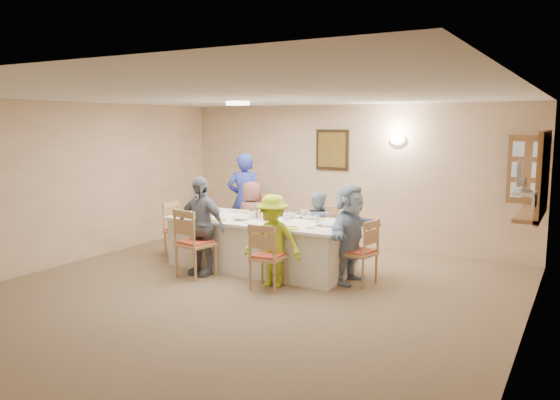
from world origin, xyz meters
The scene contains 49 objects.
ground centered at (0.00, 0.00, 0.00)m, with size 7.00×7.00×0.00m, color #826546.
room_walls centered at (0.00, 0.00, 1.51)m, with size 7.00×7.00×7.00m.
wall_picture centered at (-0.30, 3.46, 1.70)m, with size 0.62×0.05×0.72m.
wall_sconce centered at (0.90, 3.44, 1.90)m, with size 0.26×0.09×0.18m, color white.
ceiling_light centered at (-1.00, 1.50, 2.47)m, with size 0.36×0.36×0.05m, color white.
serving_hatch centered at (3.21, 2.40, 1.50)m, with size 0.06×1.50×1.15m, color brown.
hatch_sill centered at (3.09, 2.40, 0.97)m, with size 0.30×1.50×0.05m, color brown.
shutter_door centered at (2.95, 3.16, 1.50)m, with size 0.55×0.04×1.00m, color brown.
fan_shelf centered at (3.13, 1.05, 1.40)m, with size 0.22×0.36×0.03m, color white.
desk_fan centered at (3.10, 1.05, 1.55)m, with size 0.30×0.30×0.28m, color #A5A5A8, non-canonical shape.
dining_table centered at (-0.46, 1.29, 0.38)m, with size 2.79×1.18×0.76m, color white.
chair_back_left centered at (-1.06, 2.09, 0.49)m, with size 0.47×0.47×0.99m, color tan, non-canonical shape.
chair_back_right centered at (0.14, 2.09, 0.44)m, with size 0.43×0.43×0.89m, color tan, non-canonical shape.
chair_front_left centered at (-1.06, 0.49, 0.49)m, with size 0.47×0.47×0.99m, color tan, non-canonical shape.
chair_front_right centered at (0.14, 0.49, 0.44)m, with size 0.43×0.43×0.89m, color tan, non-canonical shape.
chair_left_end centered at (-2.01, 1.29, 0.45)m, with size 0.43×0.43×0.90m, color tan, non-canonical shape.
chair_right_end centered at (1.09, 1.29, 0.45)m, with size 0.43×0.43×0.90m, color tan, non-canonical shape.
diner_back_left centered at (-1.06, 1.97, 0.61)m, with size 0.60×0.39×1.23m, color brown.
diner_back_right centered at (0.14, 1.97, 0.57)m, with size 0.57×0.45×1.14m, color #8FA6C3.
diner_front_left centered at (-1.06, 0.61, 0.71)m, with size 0.85×0.39×1.42m, color gray.
diner_front_right centered at (0.14, 0.61, 0.62)m, with size 0.86×0.56×1.24m, color #BFE124.
diner_right_end centered at (0.96, 1.29, 0.68)m, with size 0.51×1.29×1.36m, color #A0B7D7.
caregiver centered at (-1.51, 2.44, 0.83)m, with size 0.72×0.64×1.66m, color #2A38AC.
placemat_fl centered at (-1.06, 0.87, 0.76)m, with size 0.35×0.26×0.01m, color #472B19.
plate_fl centered at (-1.06, 0.87, 0.77)m, with size 0.24×0.24×0.02m, color white.
napkin_fl centered at (-0.88, 0.82, 0.77)m, with size 0.14×0.14×0.01m, color yellow.
placemat_fr centered at (0.14, 0.87, 0.76)m, with size 0.34×0.25×0.01m, color #472B19.
plate_fr centered at (0.14, 0.87, 0.77)m, with size 0.22×0.22×0.01m, color white.
napkin_fr centered at (0.32, 0.82, 0.77)m, with size 0.14×0.14×0.01m, color yellow.
placemat_bl centered at (-1.06, 1.71, 0.76)m, with size 0.33×0.25×0.01m, color #472B19.
plate_bl centered at (-1.06, 1.71, 0.77)m, with size 0.24×0.24×0.02m, color white.
napkin_bl centered at (-0.88, 1.66, 0.77)m, with size 0.13×0.13×0.01m, color yellow.
placemat_br centered at (0.14, 1.71, 0.76)m, with size 0.35×0.26×0.01m, color #472B19.
plate_br centered at (0.14, 1.71, 0.77)m, with size 0.24×0.24×0.02m, color white.
napkin_br centered at (0.32, 1.66, 0.77)m, with size 0.14×0.14×0.01m, color yellow.
placemat_le centered at (-1.56, 1.29, 0.76)m, with size 0.32×0.24×0.01m, color #472B19.
plate_le centered at (-1.56, 1.29, 0.77)m, with size 0.23×0.23×0.01m, color white.
napkin_le centered at (-1.38, 1.24, 0.77)m, with size 0.14×0.14×0.01m, color yellow.
placemat_re centered at (0.66, 1.29, 0.76)m, with size 0.35×0.26×0.01m, color #472B19.
plate_re centered at (0.66, 1.29, 0.77)m, with size 0.25×0.25×0.02m, color white.
napkin_re centered at (0.84, 1.24, 0.77)m, with size 0.15×0.15×0.01m, color yellow.
teacup_a centered at (-1.27, 0.96, 0.80)m, with size 0.13×0.13×0.08m, color white.
teacup_b centered at (-0.03, 1.84, 0.81)m, with size 0.12×0.12×0.09m, color white.
bowl_a centered at (-0.68, 1.07, 0.79)m, with size 0.24×0.24×0.06m, color white.
bowl_b centered at (-0.15, 1.58, 0.79)m, with size 0.23×0.23×0.07m, color white.
condiment_ketchup centered at (-0.51, 1.30, 0.87)m, with size 0.11×0.11×0.22m, color #AA250E.
condiment_brown centered at (-0.38, 1.38, 0.85)m, with size 0.09×0.09×0.19m, color #3A210F.
condiment_malt centered at (-0.33, 1.23, 0.84)m, with size 0.12×0.12×0.16m, color #3A210F.
drinking_glass centered at (-0.61, 1.34, 0.82)m, with size 0.06×0.06×0.10m, color silver.
Camera 1 is at (3.74, -5.51, 2.17)m, focal length 35.00 mm.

